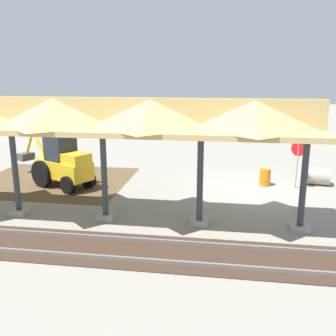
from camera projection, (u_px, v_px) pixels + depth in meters
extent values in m
plane|color=gray|center=(251.00, 191.00, 18.89)|extent=(120.00, 120.00, 0.00)
cube|color=brown|center=(53.00, 181.00, 20.71)|extent=(8.20, 7.00, 0.01)
cube|color=#9E998E|center=(299.00, 228.00, 14.15)|extent=(0.70, 0.70, 0.20)
cylinder|color=#2D383D|center=(303.00, 185.00, 13.73)|extent=(0.24, 0.24, 3.60)
cube|color=#9E998E|center=(199.00, 222.00, 14.70)|extent=(0.70, 0.70, 0.20)
cylinder|color=#2D383D|center=(200.00, 180.00, 14.29)|extent=(0.24, 0.24, 3.60)
cube|color=#9E998E|center=(106.00, 217.00, 15.25)|extent=(0.70, 0.70, 0.20)
cylinder|color=#2D383D|center=(104.00, 176.00, 14.84)|extent=(0.24, 0.24, 3.60)
cube|color=#9E998E|center=(19.00, 212.00, 15.81)|extent=(0.70, 0.70, 0.20)
cylinder|color=#2D383D|center=(15.00, 173.00, 15.39)|extent=(0.24, 0.24, 3.60)
cube|color=tan|center=(102.00, 129.00, 14.38)|extent=(16.40, 3.20, 0.20)
cube|color=tan|center=(101.00, 112.00, 14.22)|extent=(16.40, 0.20, 1.10)
pyramid|color=tan|center=(255.00, 114.00, 13.39)|extent=(3.42, 3.20, 1.10)
pyramid|color=tan|center=(150.00, 113.00, 13.94)|extent=(3.42, 3.20, 1.10)
pyramid|color=tan|center=(54.00, 111.00, 14.50)|extent=(3.42, 3.20, 1.10)
cube|color=slate|center=(263.00, 248.00, 12.54)|extent=(60.00, 0.08, 0.15)
cube|color=slate|center=(268.00, 270.00, 11.16)|extent=(60.00, 0.08, 0.15)
cube|color=#38281E|center=(265.00, 260.00, 11.87)|extent=(60.00, 2.58, 0.03)
cylinder|color=gray|center=(297.00, 167.00, 19.14)|extent=(0.06, 0.06, 2.27)
cylinder|color=red|center=(298.00, 149.00, 18.91)|extent=(0.65, 0.44, 0.76)
cube|color=yellow|center=(64.00, 169.00, 19.42)|extent=(3.43, 2.67, 0.90)
cube|color=#1E262D|center=(60.00, 147.00, 19.26)|extent=(1.70, 1.65, 1.40)
cube|color=yellow|center=(76.00, 158.00, 18.65)|extent=(1.53, 1.51, 0.50)
cylinder|color=black|center=(64.00, 168.00, 20.60)|extent=(1.37, 0.93, 1.40)
cylinder|color=black|center=(42.00, 174.00, 19.49)|extent=(1.37, 0.93, 1.40)
cylinder|color=black|center=(88.00, 179.00, 19.41)|extent=(0.93, 0.69, 0.90)
cylinder|color=black|center=(68.00, 185.00, 18.41)|extent=(0.93, 0.69, 0.90)
cylinder|color=yellow|center=(39.00, 144.00, 20.35)|extent=(1.02, 0.67, 1.41)
cylinder|color=yellow|center=(29.00, 144.00, 20.91)|extent=(0.98, 0.63, 1.63)
cube|color=#47474C|center=(26.00, 156.00, 21.36)|extent=(0.91, 0.99, 0.40)
cone|color=brown|center=(43.00, 176.00, 21.77)|extent=(4.49, 4.49, 1.60)
cylinder|color=#9E9384|center=(319.00, 176.00, 19.94)|extent=(1.23, 1.07, 0.90)
cylinder|color=black|center=(308.00, 176.00, 20.10)|extent=(0.12, 0.58, 0.59)
cylinder|color=orange|center=(265.00, 177.00, 19.80)|extent=(0.56, 0.56, 0.90)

